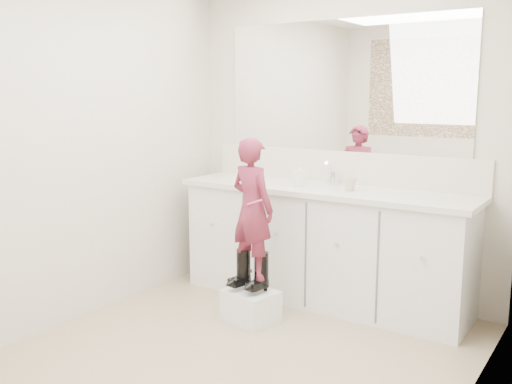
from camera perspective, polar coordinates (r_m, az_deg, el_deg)
The scene contains 16 objects.
floor at distance 3.58m, azimuth -2.74°, elevation -16.48°, with size 3.00×3.00×0.00m, color #8C775B.
wall_back at distance 4.52m, azimuth 8.50°, elevation 4.84°, with size 2.60×2.60×0.00m, color beige.
wall_left at distance 4.13m, azimuth -17.60°, elevation 4.03°, with size 3.00×3.00×0.00m, color beige.
wall_right at distance 2.68m, azimuth 20.08°, elevation 0.93°, with size 3.00×3.00×0.00m, color beige.
vanity_cabinet at distance 4.41m, azimuth 6.72°, elevation -5.48°, with size 2.20×0.55×0.85m, color silver.
countertop at distance 4.30m, azimuth 6.75°, elevation 0.20°, with size 2.28×0.58×0.04m, color beige.
backsplash at distance 4.52m, azimuth 8.36°, elevation 2.50°, with size 2.28×0.03×0.25m, color beige.
mirror at distance 4.49m, azimuth 8.58°, elevation 10.43°, with size 2.00×0.02×1.00m, color white.
faucet at distance 4.44m, azimuth 7.73°, elevation 1.39°, with size 0.08×0.08×0.10m, color silver.
cup at distance 4.17m, azimuth 9.33°, elevation 0.78°, with size 0.10×0.10×0.10m, color beige.
soap_bottle at distance 4.32m, azimuth 4.30°, elevation 1.74°, with size 0.08×0.08×0.18m, color white.
step_stool at distance 4.09m, azimuth -0.52°, elevation -11.30°, with size 0.34×0.29×0.22m, color silver.
boot_left at distance 4.06m, azimuth -1.25°, elevation -7.67°, with size 0.11×0.19×0.29m, color black, non-canonical shape.
boot_right at distance 3.98m, azimuth 0.54°, elevation -8.04°, with size 0.11×0.19×0.29m, color black, non-canonical shape.
toddler at distance 3.91m, azimuth -0.37°, elevation -1.64°, with size 0.36×0.23×0.97m, color #AD355B.
toothbrush at distance 3.80m, azimuth -0.17°, elevation -1.04°, with size 0.01×0.01×0.14m, color #E5599E.
Camera 1 is at (1.91, -2.58, 1.59)m, focal length 40.00 mm.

